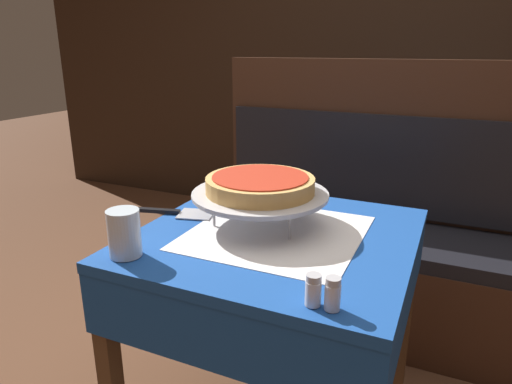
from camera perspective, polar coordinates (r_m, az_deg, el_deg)
name	(u,v)px	position (r m, az deg, el deg)	size (l,w,h in m)	color
dining_table_front	(276,269)	(1.39, 2.49, -9.58)	(0.77, 0.77, 0.75)	#194799
dining_table_rear	(424,159)	(2.81, 20.29, 3.84)	(0.77, 0.77, 0.74)	#194799
booth_bench	(359,250)	(2.21, 12.76, -7.13)	(1.45, 0.48, 1.21)	#3D2316
back_wall_panel	(396,56)	(3.31, 17.09, 15.89)	(6.00, 0.04, 2.40)	black
pizza_pan_stand	(260,195)	(1.36, 0.52, -0.42)	(0.41, 0.41, 0.10)	#ADADB2
deep_dish_pizza	(260,184)	(1.35, 0.52, 0.98)	(0.32, 0.32, 0.05)	tan
pizza_server	(174,212)	(1.50, -10.24, -2.50)	(0.30, 0.13, 0.01)	#BCBCC1
water_glass_near	(124,233)	(1.22, -16.14, -4.96)	(0.08, 0.08, 0.12)	silver
salt_shaker	(313,290)	(0.98, 7.17, -12.07)	(0.03, 0.03, 0.07)	silver
pepper_shaker	(333,294)	(0.97, 9.56, -12.44)	(0.03, 0.03, 0.07)	silver
condiment_caddy	(431,138)	(2.69, 21.02, 6.29)	(0.14, 0.14, 0.17)	black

